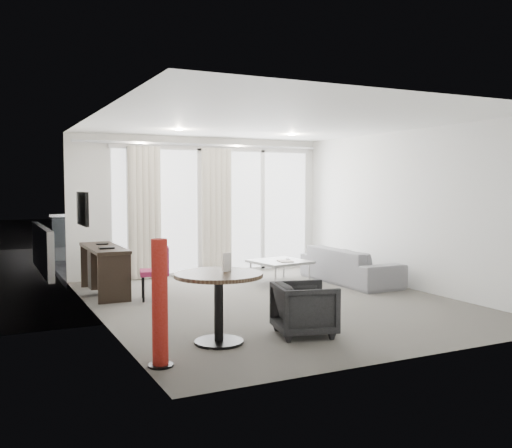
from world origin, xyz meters
name	(u,v)px	position (x,y,z in m)	size (l,w,h in m)	color
floor	(274,302)	(0.00, 0.00, 0.00)	(5.00, 6.00, 0.00)	#57544C
ceiling	(274,122)	(0.00, 0.00, 2.60)	(5.00, 6.00, 0.00)	white
wall_left	(98,217)	(-2.50, 0.00, 1.30)	(0.00, 6.00, 2.60)	silver
wall_right	(409,209)	(2.50, 0.00, 1.30)	(0.00, 6.00, 2.60)	silver
wall_front	(418,227)	(0.00, -3.00, 1.30)	(5.00, 0.00, 2.60)	silver
window_panel	(216,211)	(0.30, 2.98, 1.20)	(4.00, 0.02, 2.38)	white
window_frame	(216,211)	(0.30, 2.97, 1.20)	(4.10, 0.06, 2.44)	white
curtain_left	(145,213)	(-1.15, 2.82, 1.20)	(0.60, 0.20, 2.38)	beige
curtain_right	(217,211)	(0.25, 2.82, 1.20)	(0.60, 0.20, 2.38)	beige
curtain_track	(204,145)	(0.00, 2.82, 2.45)	(4.80, 0.04, 0.04)	#B2B2B7
downlight_a	(179,130)	(-0.90, 1.60, 2.59)	(0.12, 0.12, 0.02)	#FFE0B2
downlight_b	(292,135)	(1.20, 1.60, 2.59)	(0.12, 0.12, 0.02)	#FFE0B2
desk	(104,270)	(-2.11, 1.67, 0.37)	(0.50, 1.59, 0.74)	black
tv	(82,209)	(-2.46, 1.45, 1.35)	(0.05, 0.80, 0.50)	black
desk_chair	(154,273)	(-1.53, 0.91, 0.40)	(0.44, 0.41, 0.80)	maroon
round_table	(219,308)	(-1.55, -1.67, 0.38)	(0.96, 0.96, 0.77)	#38281A
menu_card	(227,276)	(-1.43, -1.62, 0.72)	(0.11, 0.02, 0.20)	white
red_lamp	(160,303)	(-2.34, -2.15, 0.60)	(0.24, 0.24, 1.21)	maroon
tub_armchair	(305,309)	(-0.55, -1.79, 0.30)	(0.64, 0.66, 0.60)	black
coffee_table	(280,272)	(0.82, 1.34, 0.20)	(0.88, 0.88, 0.40)	gray
remote	(288,262)	(0.98, 1.34, 0.36)	(0.05, 0.16, 0.02)	black
magazine	(285,264)	(0.84, 1.18, 0.36)	(0.22, 0.28, 0.02)	gray
sofa	(350,265)	(1.96, 0.87, 0.30)	(2.07, 0.81, 0.60)	slate
terrace_slab	(190,265)	(0.30, 4.50, -0.06)	(5.60, 3.00, 0.12)	#4D4D50
rattan_chair_a	(216,245)	(0.70, 3.96, 0.43)	(0.58, 0.58, 0.86)	brown
rattan_chair_b	(260,241)	(1.85, 4.21, 0.42)	(0.58, 0.58, 0.85)	brown
rattan_table	(251,246)	(1.86, 4.69, 0.28)	(0.55, 0.55, 0.55)	brown
balustrade	(170,235)	(0.30, 5.95, 0.50)	(5.50, 0.06, 1.05)	#B2B2B7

